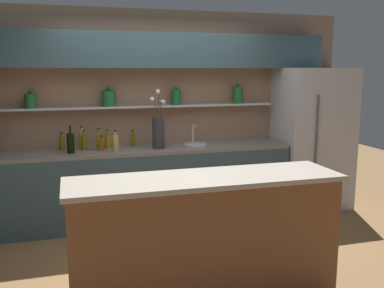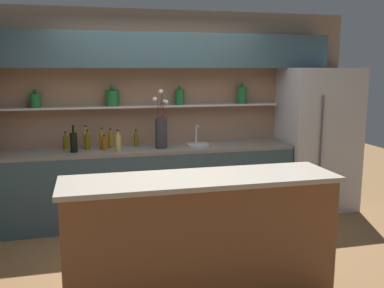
{
  "view_description": "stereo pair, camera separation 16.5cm",
  "coord_description": "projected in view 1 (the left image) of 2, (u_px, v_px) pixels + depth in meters",
  "views": [
    {
      "loc": [
        -1.02,
        -3.83,
        1.87
      ],
      "look_at": [
        0.17,
        0.28,
        1.12
      ],
      "focal_mm": 40.0,
      "sensor_mm": 36.0,
      "label": 1
    },
    {
      "loc": [
        -0.86,
        -3.88,
        1.87
      ],
      "look_at": [
        0.17,
        0.28,
        1.12
      ],
      "focal_mm": 40.0,
      "sensor_mm": 36.0,
      "label": 2
    }
  ],
  "objects": [
    {
      "name": "bottle_spirit_2",
      "position": [
        116.0,
        143.0,
        4.95
      ],
      "size": [
        0.07,
        0.07,
        0.25
      ],
      "color": "tan",
      "rests_on": "back_counter_unit"
    },
    {
      "name": "bottle_wine_8",
      "position": [
        71.0,
        143.0,
        4.86
      ],
      "size": [
        0.08,
        0.08,
        0.32
      ],
      "color": "black",
      "rests_on": "back_counter_unit"
    },
    {
      "name": "bottle_spirit_5",
      "position": [
        82.0,
        139.0,
        5.13
      ],
      "size": [
        0.07,
        0.07,
        0.27
      ],
      "color": "tan",
      "rests_on": "back_counter_unit"
    },
    {
      "name": "sink_fixture",
      "position": [
        195.0,
        143.0,
        5.38
      ],
      "size": [
        0.3,
        0.3,
        0.25
      ],
      "color": "#B7B7BC",
      "rests_on": "back_counter_unit"
    },
    {
      "name": "bottle_sauce_0",
      "position": [
        101.0,
        144.0,
        5.03
      ],
      "size": [
        0.05,
        0.05,
        0.18
      ],
      "color": "#9E4C0A",
      "rests_on": "back_counter_unit"
    },
    {
      "name": "refrigerator",
      "position": [
        312.0,
        138.0,
        5.78
      ],
      "size": [
        0.94,
        0.73,
        1.88
      ],
      "color": "#B7B7BC",
      "rests_on": "ground_plane"
    },
    {
      "name": "back_counter_unit",
      "position": [
        146.0,
        184.0,
        5.28
      ],
      "size": [
        3.56,
        0.62,
        0.92
      ],
      "color": "#334C56",
      "rests_on": "ground_plane"
    },
    {
      "name": "ground_plane",
      "position": [
        184.0,
        260.0,
        4.23
      ],
      "size": [
        12.0,
        12.0,
        0.0
      ],
      "primitive_type": "plane",
      "color": "brown"
    },
    {
      "name": "island_counter",
      "position": [
        205.0,
        237.0,
        3.51
      ],
      "size": [
        2.22,
        0.61,
        1.02
      ],
      "color": "brown",
      "rests_on": "ground_plane"
    },
    {
      "name": "bottle_oil_6",
      "position": [
        133.0,
        140.0,
        5.29
      ],
      "size": [
        0.06,
        0.06,
        0.21
      ],
      "color": "brown",
      "rests_on": "back_counter_unit"
    },
    {
      "name": "flower_vase",
      "position": [
        158.0,
        131.0,
        5.15
      ],
      "size": [
        0.19,
        0.17,
        0.71
      ],
      "color": "#2D2D33",
      "rests_on": "back_counter_unit"
    },
    {
      "name": "bottle_oil_4",
      "position": [
        84.0,
        142.0,
        5.07
      ],
      "size": [
        0.07,
        0.07,
        0.24
      ],
      "color": "brown",
      "rests_on": "back_counter_unit"
    },
    {
      "name": "bottle_oil_1",
      "position": [
        62.0,
        143.0,
        5.06
      ],
      "size": [
        0.07,
        0.07,
        0.21
      ],
      "color": "brown",
      "rests_on": "back_counter_unit"
    },
    {
      "name": "back_wall_unit",
      "position": [
        152.0,
        95.0,
        5.41
      ],
      "size": [
        5.2,
        0.44,
        2.6
      ],
      "color": "#937056",
      "rests_on": "ground_plane"
    },
    {
      "name": "bottle_oil_3",
      "position": [
        99.0,
        141.0,
        5.09
      ],
      "size": [
        0.07,
        0.07,
        0.26
      ],
      "color": "olive",
      "rests_on": "back_counter_unit"
    },
    {
      "name": "bottle_oil_7",
      "position": [
        108.0,
        141.0,
        5.18
      ],
      "size": [
        0.07,
        0.07,
        0.23
      ],
      "color": "olive",
      "rests_on": "back_counter_unit"
    }
  ]
}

